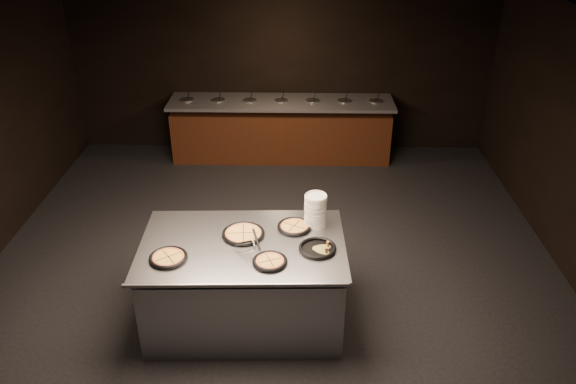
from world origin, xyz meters
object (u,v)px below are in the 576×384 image
Objects in this scene: plate_stack at (316,211)px; pan_veggie_whole at (168,257)px; pan_cheese_whole at (243,234)px; serving_counter at (244,284)px.

plate_stack reaches higher than pan_veggie_whole.
plate_stack is 0.78m from pan_cheese_whole.
pan_veggie_whole is (-0.68, -0.28, 0.54)m from serving_counter.
serving_counter is at bearing -88.37° from pan_cheese_whole.
plate_stack is at bearing 24.35° from pan_veggie_whole.
pan_cheese_whole is at bearing 32.36° from pan_veggie_whole.
serving_counter is 5.89× the size of plate_stack.
pan_veggie_whole is (-1.42, -0.64, -0.16)m from plate_stack.
plate_stack is (0.73, 0.36, 0.69)m from serving_counter.
serving_counter is at bearing 22.40° from pan_veggie_whole.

